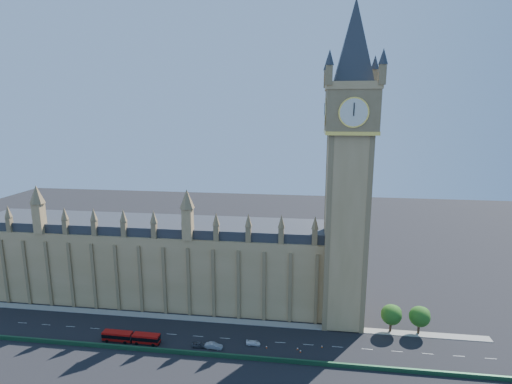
# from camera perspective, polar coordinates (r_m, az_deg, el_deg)

# --- Properties ---
(ground) EXTENTS (400.00, 400.00, 0.00)m
(ground) POSITION_cam_1_polar(r_m,az_deg,el_deg) (123.77, -6.39, -19.92)
(ground) COLOR black
(ground) RESTS_ON ground
(palace_westminster) EXTENTS (120.00, 20.00, 28.00)m
(palace_westminster) POSITION_cam_1_polar(r_m,az_deg,el_deg) (143.70, -14.22, -9.41)
(palace_westminster) COLOR #A88751
(palace_westminster) RESTS_ON ground
(elizabeth_tower) EXTENTS (20.59, 20.59, 105.00)m
(elizabeth_tower) POSITION_cam_1_polar(r_m,az_deg,el_deg) (116.99, 13.21, 6.40)
(elizabeth_tower) COLOR #A88751
(elizabeth_tower) RESTS_ON ground
(bridge_parapet) EXTENTS (160.00, 0.60, 1.20)m
(bridge_parapet) POSITION_cam_1_polar(r_m,az_deg,el_deg) (116.13, -7.55, -21.95)
(bridge_parapet) COLOR #1E4C2D
(bridge_parapet) RESTS_ON ground
(kerb_north) EXTENTS (160.00, 3.00, 0.16)m
(kerb_north) POSITION_cam_1_polar(r_m,az_deg,el_deg) (131.67, -5.35, -17.77)
(kerb_north) COLOR gray
(kerb_north) RESTS_ON ground
(tree_east_near) EXTENTS (6.00, 6.00, 8.50)m
(tree_east_near) POSITION_cam_1_polar(r_m,az_deg,el_deg) (129.28, 18.86, -16.18)
(tree_east_near) COLOR #382619
(tree_east_near) RESTS_ON ground
(tree_east_far) EXTENTS (6.00, 6.00, 8.50)m
(tree_east_far) POSITION_cam_1_polar(r_m,az_deg,el_deg) (131.09, 22.43, -16.05)
(tree_east_far) COLOR #382619
(tree_east_far) RESTS_ON ground
(red_bus) EXTENTS (16.74, 2.88, 2.84)m
(red_bus) POSITION_cam_1_polar(r_m,az_deg,el_deg) (125.33, -17.41, -19.20)
(red_bus) COLOR #A80D0B
(red_bus) RESTS_ON ground
(car_grey) EXTENTS (4.34, 1.79, 1.47)m
(car_grey) POSITION_cam_1_polar(r_m,az_deg,el_deg) (119.62, -8.03, -20.78)
(car_grey) COLOR #45474D
(car_grey) RESTS_ON ground
(car_silver) EXTENTS (5.00, 2.11, 1.61)m
(car_silver) POSITION_cam_1_polar(r_m,az_deg,el_deg) (118.54, -6.06, -21.02)
(car_silver) COLOR #95969C
(car_silver) RESTS_ON ground
(car_white) EXTENTS (4.02, 1.66, 1.16)m
(car_white) POSITION_cam_1_polar(r_m,az_deg,el_deg) (119.52, -0.38, -20.77)
(car_white) COLOR white
(car_white) RESTS_ON ground
(cone_a) EXTENTS (0.43, 0.43, 0.66)m
(cone_a) POSITION_cam_1_polar(r_m,az_deg,el_deg) (118.32, 5.97, -21.36)
(cone_a) COLOR black
(cone_a) RESTS_ON ground
(cone_b) EXTENTS (0.52, 0.52, 0.62)m
(cone_b) POSITION_cam_1_polar(r_m,az_deg,el_deg) (120.07, 9.41, -20.93)
(cone_b) COLOR black
(cone_b) RESTS_ON ground
(cone_c) EXTENTS (0.45, 0.45, 0.67)m
(cone_c) POSITION_cam_1_polar(r_m,az_deg,el_deg) (118.48, 1.52, -21.24)
(cone_c) COLOR black
(cone_c) RESTS_ON ground
(cone_d) EXTENTS (0.54, 0.54, 0.74)m
(cone_d) POSITION_cam_1_polar(r_m,az_deg,el_deg) (117.36, 6.36, -21.66)
(cone_d) COLOR black
(cone_d) RESTS_ON ground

